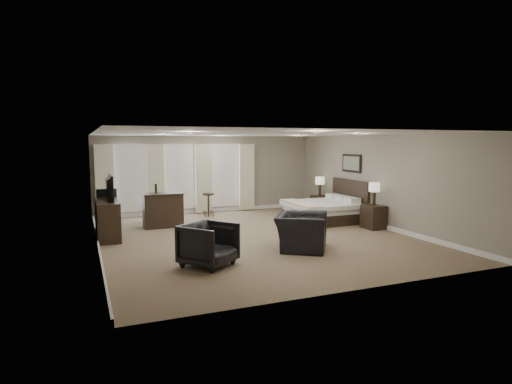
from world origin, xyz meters
name	(u,v)px	position (x,y,z in m)	size (l,w,h in m)	color
room	(255,186)	(0.00, 0.00, 1.30)	(7.60, 8.60, 2.64)	#716048
window_bay	(180,178)	(-1.00, 4.11, 1.20)	(5.25, 0.20, 2.30)	silver
bed	(319,201)	(2.58, 1.20, 0.62)	(1.95, 1.86, 1.24)	silver
nightstand_near	(373,217)	(3.47, -0.25, 0.33)	(0.49, 0.60, 0.65)	black
nightstand_far	(320,204)	(3.47, 2.65, 0.29)	(0.44, 0.54, 0.59)	black
lamp_near	(374,194)	(3.47, -0.25, 0.97)	(0.30, 0.30, 0.63)	beige
lamp_far	(320,186)	(3.47, 2.65, 0.91)	(0.31, 0.31, 0.64)	beige
wall_art	(351,163)	(3.70, 1.20, 1.75)	(0.04, 0.96, 0.56)	slate
dresser	(107,219)	(-3.45, 1.32, 0.48)	(0.53, 1.65, 0.96)	black
tv	(106,197)	(-3.45, 1.32, 1.03)	(1.09, 0.63, 0.14)	black
armchair_near	(301,226)	(0.51, -1.52, 0.54)	(1.23, 0.80, 1.07)	black
armchair_far	(209,242)	(-1.78, -2.00, 0.46)	(0.90, 0.84, 0.93)	black
bar_counter	(163,210)	(-1.91, 2.19, 0.49)	(1.12, 0.58, 0.98)	black
bar_stool_left	(170,212)	(-1.67, 2.49, 0.36)	(0.34, 0.34, 0.71)	black
bar_stool_right	(208,205)	(-0.25, 3.32, 0.38)	(0.36, 0.36, 0.77)	black
desk_chair	(106,209)	(-3.42, 2.27, 0.59)	(0.60, 0.60, 1.17)	black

